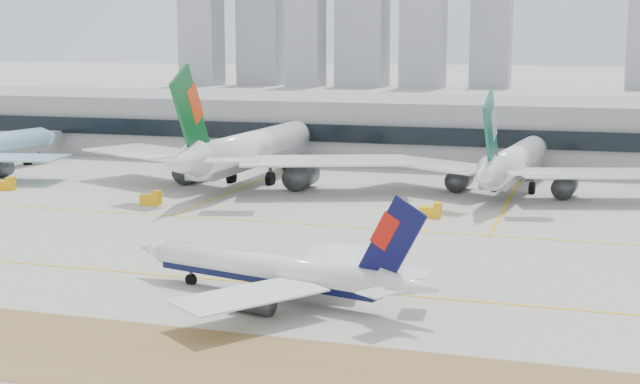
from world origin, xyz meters
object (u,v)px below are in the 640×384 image
(terminal, at_px, (431,129))
(widebody_eva, at_px, (248,152))
(widebody_cathay, at_px, (513,164))
(taxiing_airliner, at_px, (278,271))

(terminal, bearing_deg, widebody_eva, -119.51)
(widebody_eva, height_order, widebody_cathay, widebody_eva)
(widebody_eva, relative_size, terminal, 0.25)
(widebody_cathay, bearing_deg, taxiing_airliner, 172.66)
(widebody_eva, distance_m, widebody_cathay, 52.57)
(widebody_cathay, xyz_separation_m, terminal, (-23.77, 45.11, 1.87))
(widebody_eva, xyz_separation_m, terminal, (28.53, 50.39, 0.75))
(taxiing_airliner, bearing_deg, terminal, -74.03)
(taxiing_airliner, xyz_separation_m, widebody_eva, (-33.38, 75.13, 3.50))
(terminal, bearing_deg, widebody_cathay, -62.21)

